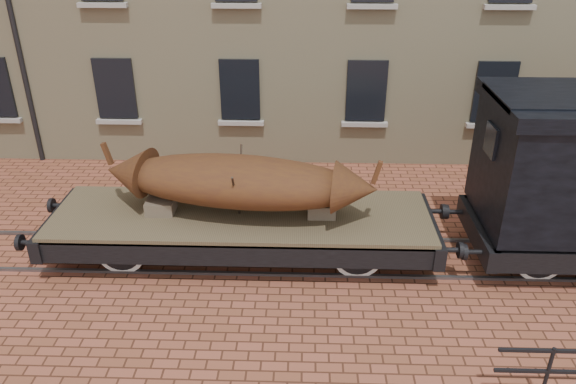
{
  "coord_description": "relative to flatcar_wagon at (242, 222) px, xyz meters",
  "views": [
    {
      "loc": [
        -0.68,
        -10.16,
        6.73
      ],
      "look_at": [
        -1.02,
        0.5,
        1.3
      ],
      "focal_mm": 35.0,
      "sensor_mm": 36.0,
      "label": 1
    }
  ],
  "objects": [
    {
      "name": "ground",
      "position": [
        1.98,
        -0.0,
        -0.83
      ],
      "size": [
        90.0,
        90.0,
        0.0
      ],
      "primitive_type": "plane",
      "color": "brown"
    },
    {
      "name": "rail_track",
      "position": [
        1.98,
        -0.0,
        -0.8
      ],
      "size": [
        30.0,
        1.52,
        0.06
      ],
      "color": "#59595E",
      "rests_on": "ground"
    },
    {
      "name": "flatcar_wagon",
      "position": [
        0.0,
        0.0,
        0.0
      ],
      "size": [
        8.84,
        2.4,
        1.33
      ],
      "color": "brown",
      "rests_on": "ground"
    },
    {
      "name": "iron_boat",
      "position": [
        -0.04,
        -0.0,
        0.95
      ],
      "size": [
        5.68,
        2.21,
        1.4
      ],
      "color": "#4E2C13",
      "rests_on": "flatcar_wagon"
    }
  ]
}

